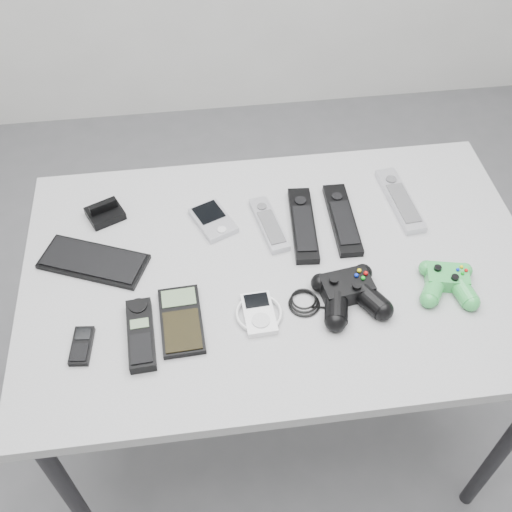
{
  "coord_description": "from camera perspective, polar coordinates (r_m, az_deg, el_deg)",
  "views": [
    {
      "loc": [
        -0.21,
        -0.92,
        1.88
      ],
      "look_at": [
        -0.1,
        -0.01,
        0.82
      ],
      "focal_mm": 42.0,
      "sensor_mm": 36.0,
      "label": 1
    }
  ],
  "objects": [
    {
      "name": "mp3_player",
      "position": [
        1.3,
        0.27,
        -5.47
      ],
      "size": [
        0.11,
        0.11,
        0.02
      ],
      "primitive_type": "cube",
      "rotation": [
        0.0,
        0.0,
        0.05
      ],
      "color": "white",
      "rests_on": "desk"
    },
    {
      "name": "remote_silver_a",
      "position": [
        1.48,
        1.23,
        3.09
      ],
      "size": [
        0.08,
        0.19,
        0.02
      ],
      "primitive_type": "cube",
      "rotation": [
        0.0,
        0.0,
        0.18
      ],
      "color": "#ACACB4",
      "rests_on": "desk"
    },
    {
      "name": "remote_silver_b",
      "position": [
        1.58,
        13.56,
        5.24
      ],
      "size": [
        0.07,
        0.23,
        0.02
      ],
      "primitive_type": "cube",
      "rotation": [
        0.0,
        0.0,
        0.08
      ],
      "color": "#B4B4BB",
      "rests_on": "desk"
    },
    {
      "name": "pda",
      "position": [
        1.49,
        -4.1,
        3.43
      ],
      "size": [
        0.12,
        0.14,
        0.02
      ],
      "primitive_type": "cube",
      "rotation": [
        0.0,
        0.0,
        0.4
      ],
      "color": "#ACACB4",
      "rests_on": "desk"
    },
    {
      "name": "controller_green",
      "position": [
        1.41,
        17.8,
        -2.29
      ],
      "size": [
        0.16,
        0.16,
        0.04
      ],
      "primitive_type": null,
      "rotation": [
        0.0,
        0.0,
        -0.22
      ],
      "color": "#268C34",
      "rests_on": "desk"
    },
    {
      "name": "pda_keyboard",
      "position": [
        1.45,
        -15.22,
        -0.48
      ],
      "size": [
        0.27,
        0.19,
        0.02
      ],
      "primitive_type": "cube",
      "rotation": [
        0.0,
        0.0,
        -0.4
      ],
      "color": "black",
      "rests_on": "desk"
    },
    {
      "name": "calculator",
      "position": [
        1.3,
        -7.14,
        -6.09
      ],
      "size": [
        0.1,
        0.18,
        0.02
      ],
      "primitive_type": "cube",
      "rotation": [
        0.0,
        0.0,
        0.04
      ],
      "color": "black",
      "rests_on": "desk"
    },
    {
      "name": "remote_black_b",
      "position": [
        1.5,
        8.22,
        3.53
      ],
      "size": [
        0.06,
        0.24,
        0.02
      ],
      "primitive_type": "cube",
      "rotation": [
        0.0,
        0.0,
        -0.02
      ],
      "color": "black",
      "rests_on": "desk"
    },
    {
      "name": "cordless_handset",
      "position": [
        1.29,
        -10.92,
        -7.32
      ],
      "size": [
        0.06,
        0.18,
        0.03
      ],
      "primitive_type": "cube",
      "rotation": [
        0.0,
        0.0,
        0.05
      ],
      "color": "black",
      "rests_on": "desk"
    },
    {
      "name": "desk",
      "position": [
        1.46,
        2.34,
        -2.64
      ],
      "size": [
        1.2,
        0.77,
        0.8
      ],
      "color": "gray",
      "rests_on": "floor"
    },
    {
      "name": "dock_bracket",
      "position": [
        1.54,
        -14.25,
        4.26
      ],
      "size": [
        0.11,
        0.1,
        0.05
      ],
      "primitive_type": "cube",
      "rotation": [
        0.0,
        0.0,
        0.43
      ],
      "color": "black",
      "rests_on": "desk"
    },
    {
      "name": "remote_black_a",
      "position": [
        1.48,
        4.5,
        3.05
      ],
      "size": [
        0.08,
        0.25,
        0.02
      ],
      "primitive_type": "cube",
      "rotation": [
        0.0,
        0.0,
        -0.08
      ],
      "color": "black",
      "rests_on": "desk"
    },
    {
      "name": "controller_black",
      "position": [
        1.33,
        8.86,
        -3.4
      ],
      "size": [
        0.29,
        0.2,
        0.05
      ],
      "primitive_type": null,
      "rotation": [
        0.0,
        0.0,
        0.15
      ],
      "color": "black",
      "rests_on": "desk"
    },
    {
      "name": "floor",
      "position": [
        2.1,
        2.66,
        -14.36
      ],
      "size": [
        3.5,
        3.5,
        0.0
      ],
      "primitive_type": "plane",
      "color": "slate",
      "rests_on": "ground"
    },
    {
      "name": "mobile_phone",
      "position": [
        1.31,
        -16.27,
        -8.2
      ],
      "size": [
        0.05,
        0.09,
        0.02
      ],
      "primitive_type": "cube",
      "rotation": [
        0.0,
        0.0,
        -0.11
      ],
      "color": "black",
      "rests_on": "desk"
    }
  ]
}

